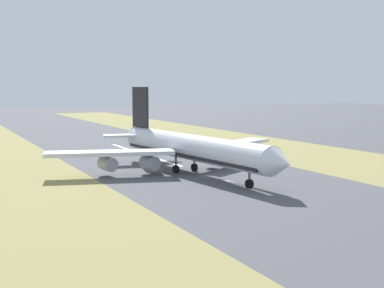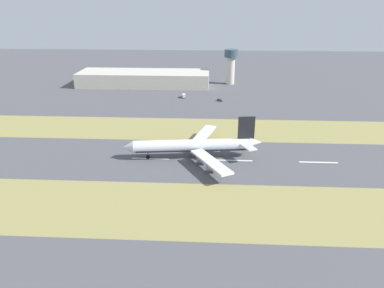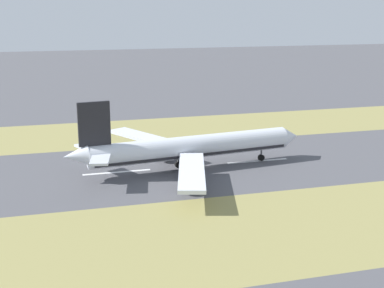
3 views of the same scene
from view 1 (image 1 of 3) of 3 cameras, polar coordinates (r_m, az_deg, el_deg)
name	(u,v)px [view 1 (image 1 of 3)]	position (r m, az deg, el deg)	size (l,w,h in m)	color
ground_plane	(211,176)	(122.27, 2.01, -3.42)	(800.00, 800.00, 0.00)	#4C4C51
grass_median_west	(361,163)	(148.47, 17.56, -2.00)	(40.00, 600.00, 0.01)	olive
grass_median_east	(3,193)	(109.11, -19.47, -4.94)	(40.00, 600.00, 0.01)	olive
centreline_dash_near	(121,147)	(181.36, -7.56, -0.32)	(1.20, 18.00, 0.01)	silver
centreline_dash_mid	(168,162)	(144.21, -2.56, -1.94)	(1.20, 18.00, 0.01)	silver
centreline_dash_far	(246,187)	(109.10, 5.80, -4.61)	(1.20, 18.00, 0.01)	silver
airplane_main_jet	(188,147)	(125.95, -0.47, -0.36)	(63.67, 67.17, 20.20)	silver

